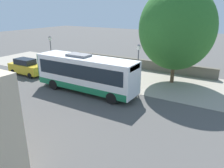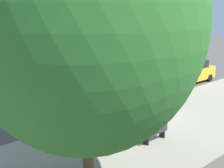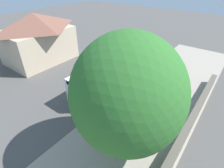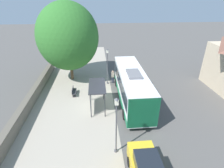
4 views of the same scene
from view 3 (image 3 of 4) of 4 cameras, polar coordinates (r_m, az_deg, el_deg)
The scene contains 12 objects.
ground_plane at distance 20.93m, azimuth 1.31°, elevation -3.74°, with size 120.00×120.00×0.00m, color #514F4C.
sidewalk_plaza at distance 19.24m, azimuth 12.34°, elevation -8.43°, with size 9.00×44.00×0.02m.
stone_wall at distance 18.13m, azimuth 24.25°, elevation -11.50°, with size 0.60×20.00×1.26m.
background_building at distance 30.59m, azimuth -23.16°, elevation 13.86°, with size 7.74×10.43×7.48m.
bus at distance 21.18m, azimuth -2.15°, elevation 2.72°, with size 2.63×10.09×3.59m.
bus_shelter at distance 20.04m, azimuth 8.18°, elevation 1.37°, with size 1.59×3.38×2.58m.
pedestrian at distance 18.07m, azimuth -7.15°, elevation -6.75°, with size 0.34×0.23×1.73m.
bench at distance 18.04m, azimuth 10.22°, elevation -9.46°, with size 0.40×1.47×0.88m.
street_lamp_near at distance 24.94m, azimuth 12.27°, elevation 9.02°, with size 0.28×0.28×4.61m.
street_lamp_far at distance 16.75m, azimuth -5.43°, elevation -2.88°, with size 0.28×0.28×4.61m.
shade_tree at distance 11.43m, azimuth 5.06°, elevation -3.54°, with size 7.56×7.56×9.85m.
parked_car_behind_bus at distance 28.55m, azimuth 11.53°, elevation 8.28°, with size 1.82×4.66×1.94m.
Camera 3 is at (-9.79, 13.72, 12.41)m, focal length 28.00 mm.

